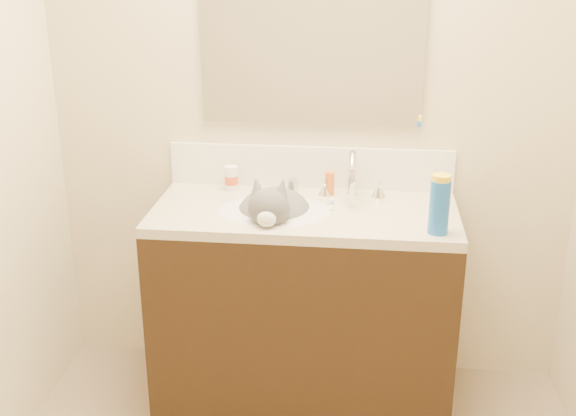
% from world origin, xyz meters
% --- Properties ---
extents(room_shell, '(2.24, 2.54, 2.52)m').
position_xyz_m(room_shell, '(0.00, 0.00, 1.49)').
color(room_shell, beige).
rests_on(room_shell, ground).
extents(vanity_cabinet, '(1.20, 0.55, 0.82)m').
position_xyz_m(vanity_cabinet, '(0.00, 0.97, 0.41)').
color(vanity_cabinet, black).
rests_on(vanity_cabinet, ground).
extents(counter_slab, '(1.20, 0.55, 0.04)m').
position_xyz_m(counter_slab, '(0.00, 0.97, 0.84)').
color(counter_slab, '#C4B59A').
rests_on(counter_slab, vanity_cabinet).
extents(basin, '(0.45, 0.36, 0.14)m').
position_xyz_m(basin, '(-0.12, 0.94, 0.79)').
color(basin, silver).
rests_on(basin, vanity_cabinet).
extents(faucet, '(0.28, 0.20, 0.21)m').
position_xyz_m(faucet, '(0.18, 1.11, 0.95)').
color(faucet, silver).
rests_on(faucet, counter_slab).
extents(cat, '(0.34, 0.43, 0.33)m').
position_xyz_m(cat, '(-0.12, 0.96, 0.84)').
color(cat, '#4F4D4F').
rests_on(cat, basin).
extents(backsplash, '(1.20, 0.02, 0.18)m').
position_xyz_m(backsplash, '(0.00, 1.24, 0.95)').
color(backsplash, white).
rests_on(backsplash, counter_slab).
extents(mirror, '(0.90, 0.02, 0.80)m').
position_xyz_m(mirror, '(0.00, 1.24, 1.54)').
color(mirror, white).
rests_on(mirror, room_shell).
extents(pill_bottle, '(0.07, 0.07, 0.10)m').
position_xyz_m(pill_bottle, '(-0.33, 1.17, 0.91)').
color(pill_bottle, white).
rests_on(pill_bottle, counter_slab).
extents(pill_label, '(0.07, 0.07, 0.04)m').
position_xyz_m(pill_label, '(-0.33, 1.17, 0.90)').
color(pill_label, '#DB5024').
rests_on(pill_label, pill_bottle).
extents(silver_jar, '(0.05, 0.05, 0.06)m').
position_xyz_m(silver_jar, '(-0.07, 1.17, 0.89)').
color(silver_jar, '#B7B7BC').
rests_on(silver_jar, counter_slab).
extents(amber_bottle, '(0.04, 0.04, 0.10)m').
position_xyz_m(amber_bottle, '(0.09, 1.16, 0.91)').
color(amber_bottle, '#D45F18').
rests_on(amber_bottle, counter_slab).
extents(toothbrush, '(0.01, 0.13, 0.01)m').
position_xyz_m(toothbrush, '(0.10, 1.03, 0.86)').
color(toothbrush, white).
rests_on(toothbrush, counter_slab).
extents(toothbrush_head, '(0.02, 0.03, 0.01)m').
position_xyz_m(toothbrush_head, '(0.10, 1.03, 0.87)').
color(toothbrush_head, '#637FD2').
rests_on(toothbrush_head, counter_slab).
extents(spray_can, '(0.08, 0.08, 0.20)m').
position_xyz_m(spray_can, '(0.50, 0.79, 0.96)').
color(spray_can, blue).
rests_on(spray_can, counter_slab).
extents(spray_cap, '(0.08, 0.08, 0.04)m').
position_xyz_m(spray_cap, '(0.50, 0.79, 1.06)').
color(spray_cap, yellow).
rests_on(spray_cap, spray_can).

